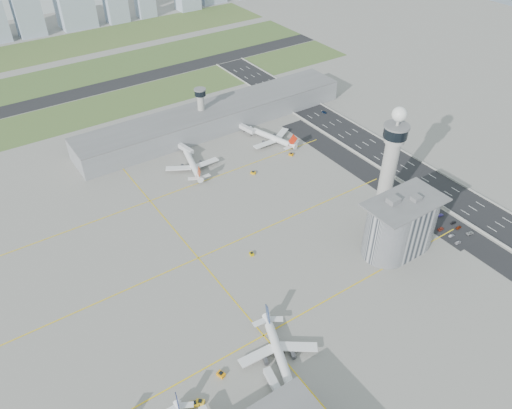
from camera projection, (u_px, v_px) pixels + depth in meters
ground at (294, 261)px, 259.18m from camera, size 1000.00×1000.00×0.00m
grass_strip_0 at (102, 108)px, 397.92m from camera, size 480.00×50.00×0.08m
grass_strip_1 at (72, 76)px, 447.14m from camera, size 480.00×60.00×0.08m
grass_strip_2 at (47, 50)px, 499.64m from camera, size 480.00×70.00×0.08m
runway at (86, 92)px, 422.19m from camera, size 480.00×22.00×0.10m
highway at (440, 189)px, 310.31m from camera, size 28.00×500.00×0.10m
barrier_left at (425, 196)px, 303.74m from camera, size 0.60×500.00×1.20m
barrier_right at (455, 181)px, 316.20m from camera, size 0.60×500.00×1.20m
landside_road at (426, 211)px, 292.63m from camera, size 18.00×260.00×0.08m
parking_lot at (440, 223)px, 283.86m from camera, size 20.00×44.00×0.10m
taxiway_line_h_0 at (264, 336)px, 221.69m from camera, size 260.00×0.60×0.01m
taxiway_line_h_1 at (198, 258)px, 261.07m from camera, size 260.00×0.60×0.01m
taxiway_line_h_2 at (150, 201)px, 300.45m from camera, size 260.00×0.60×0.01m
taxiway_line_v at (198, 258)px, 261.07m from camera, size 0.60×260.00×0.01m
control_tower at (391, 156)px, 275.10m from camera, size 14.00×14.00×64.50m
secondary_tower at (201, 106)px, 359.51m from camera, size 8.60×8.60×31.90m
admin_building at (400, 225)px, 258.55m from camera, size 42.00×24.00×33.50m
terminal_pier at (215, 117)px, 369.29m from camera, size 210.00×32.00×15.80m
airplane_near_c at (279, 350)px, 208.86m from camera, size 47.03×50.77×11.57m
airplane_far_a at (192, 160)px, 325.78m from camera, size 45.14×49.79×11.87m
airplane_far_b at (271, 134)px, 352.73m from camera, size 46.74×51.10×11.95m
jet_bridge_near_2 at (282, 400)px, 193.83m from camera, size 5.39×14.31×5.70m
jet_bridge_far_0 at (180, 147)px, 344.96m from camera, size 5.39×14.31×5.70m
jet_bridge_far_1 at (241, 127)px, 367.20m from camera, size 5.39×14.31×5.70m
tug_0 at (194, 404)px, 194.64m from camera, size 4.04×3.40×2.00m
tug_1 at (200, 402)px, 195.30m from camera, size 3.93×3.86×1.90m
tug_2 at (221, 374)px, 205.12m from camera, size 3.28×3.94×1.96m
tug_3 at (252, 254)px, 262.58m from camera, size 2.36×3.03×1.58m
tug_4 at (253, 173)px, 323.13m from camera, size 3.49×3.81×1.83m
tug_5 at (291, 154)px, 340.99m from camera, size 3.06×3.57×1.75m
car_lot_0 at (458, 242)px, 269.90m from camera, size 3.92×1.70×1.32m
car_lot_1 at (451, 236)px, 274.34m from camera, size 3.74×1.52×1.21m
car_lot_2 at (441, 229)px, 278.87m from camera, size 4.25×2.05×1.17m
car_lot_3 at (431, 223)px, 282.88m from camera, size 3.96×1.68×1.14m
car_lot_4 at (421, 216)px, 288.01m from camera, size 3.44×1.39×1.17m
car_lot_5 at (413, 210)px, 292.07m from camera, size 3.96×1.89×1.25m
car_lot_6 at (470, 233)px, 275.95m from camera, size 4.96×2.84×1.30m
car_lot_7 at (459, 227)px, 279.87m from camera, size 4.12×1.97×1.16m
car_lot_8 at (453, 223)px, 283.18m from camera, size 3.76×1.66×1.26m
car_lot_9 at (441, 215)px, 288.53m from camera, size 4.03×1.64×1.30m
car_lot_10 at (431, 208)px, 293.87m from camera, size 4.11×1.90×1.14m
car_lot_11 at (425, 206)px, 295.11m from camera, size 4.46×2.37×1.23m
car_hw_1 at (394, 161)px, 334.80m from camera, size 1.66×3.84×1.23m
car_hw_2 at (324, 112)px, 390.99m from camera, size 2.67×4.53×1.18m
car_hw_4 at (265, 89)px, 425.11m from camera, size 1.82×3.81×1.26m
skyline_bldg_10 at (116, 9)px, 561.37m from camera, size 23.01×18.41×27.75m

